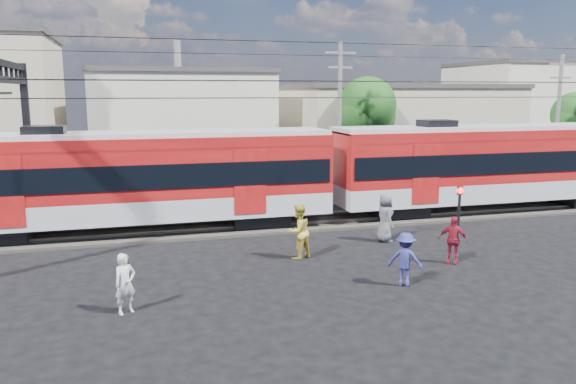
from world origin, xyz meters
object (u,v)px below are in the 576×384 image
(commuter_train, at_px, (139,176))
(pedestrian_a, at_px, (125,284))
(crossing_signal, at_px, (459,200))
(car_silver, at_px, (571,176))
(pedestrian_c, at_px, (405,259))

(commuter_train, relative_size, pedestrian_a, 31.14)
(commuter_train, xyz_separation_m, pedestrian_a, (-0.55, -8.56, -1.59))
(pedestrian_a, relative_size, crossing_signal, 0.85)
(commuter_train, distance_m, crossing_signal, 13.19)
(car_silver, relative_size, crossing_signal, 2.11)
(pedestrian_c, distance_m, car_silver, 22.25)
(pedestrian_a, relative_size, pedestrian_c, 0.99)
(car_silver, bearing_deg, crossing_signal, 121.22)
(pedestrian_a, distance_m, car_silver, 29.10)
(pedestrian_c, xyz_separation_m, crossing_signal, (5.27, 5.46, 0.50))
(pedestrian_a, bearing_deg, crossing_signal, -6.93)
(car_silver, distance_m, crossing_signal, 14.84)
(pedestrian_a, bearing_deg, commuter_train, 57.28)
(commuter_train, relative_size, crossing_signal, 26.42)
(commuter_train, bearing_deg, crossing_signal, -13.82)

